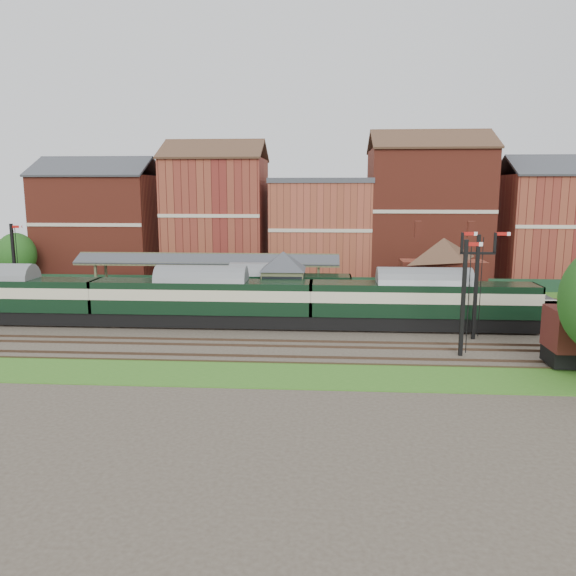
# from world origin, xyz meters

# --- Properties ---
(ground) EXTENTS (160.00, 160.00, 0.00)m
(ground) POSITION_xyz_m (0.00, 0.00, 0.00)
(ground) COLOR #473D33
(ground) RESTS_ON ground
(grass_back) EXTENTS (90.00, 4.50, 0.06)m
(grass_back) POSITION_xyz_m (0.00, 16.00, 0.03)
(grass_back) COLOR #2D6619
(grass_back) RESTS_ON ground
(grass_front) EXTENTS (90.00, 5.00, 0.06)m
(grass_front) POSITION_xyz_m (0.00, -12.00, 0.03)
(grass_front) COLOR #2D6619
(grass_front) RESTS_ON ground
(fence) EXTENTS (90.00, 0.12, 1.50)m
(fence) POSITION_xyz_m (0.00, 18.00, 0.75)
(fence) COLOR #193823
(fence) RESTS_ON ground
(platform) EXTENTS (55.00, 3.40, 1.00)m
(platform) POSITION_xyz_m (-5.00, 9.75, 0.50)
(platform) COLOR #2D2D2D
(platform) RESTS_ON ground
(signal_box) EXTENTS (5.40, 5.40, 6.00)m
(signal_box) POSITION_xyz_m (-3.00, 3.25, 3.19)
(signal_box) COLOR #5D6B4C
(signal_box) RESTS_ON ground
(brick_hut) EXTENTS (3.20, 2.64, 2.94)m
(brick_hut) POSITION_xyz_m (5.00, 3.25, 1.20)
(brick_hut) COLOR maroon
(brick_hut) RESTS_ON ground
(station_building) EXTENTS (8.10, 8.10, 5.90)m
(station_building) POSITION_xyz_m (12.00, 9.75, 3.96)
(station_building) COLOR maroon
(station_building) RESTS_ON platform
(canopy) EXTENTS (26.00, 3.89, 4.08)m
(canopy) POSITION_xyz_m (-11.00, 9.75, 4.58)
(canopy) COLOR #515435
(canopy) RESTS_ON platform
(semaphore_bracket) EXTENTS (3.60, 0.25, 8.18)m
(semaphore_bracket) POSITION_xyz_m (12.04, -2.50, 4.63)
(semaphore_bracket) COLOR black
(semaphore_bracket) RESTS_ON ground
(semaphore_platform_end) EXTENTS (1.23, 0.25, 8.00)m
(semaphore_platform_end) POSITION_xyz_m (-29.98, 8.00, 4.16)
(semaphore_platform_end) COLOR black
(semaphore_platform_end) RESTS_ON ground
(semaphore_siding) EXTENTS (1.23, 0.25, 8.00)m
(semaphore_siding) POSITION_xyz_m (10.02, -7.00, 4.16)
(semaphore_siding) COLOR black
(semaphore_siding) RESTS_ON ground
(town_backdrop) EXTENTS (69.00, 10.00, 16.00)m
(town_backdrop) POSITION_xyz_m (-0.18, 25.00, 7.00)
(town_backdrop) COLOR maroon
(town_backdrop) RESTS_ON ground
(dmu_train) EXTENTS (54.14, 2.85, 4.16)m
(dmu_train) POSITION_xyz_m (-9.51, 0.00, 2.43)
(dmu_train) COLOR black
(dmu_train) RESTS_ON ground
(platform_railcar) EXTENTS (15.99, 2.52, 3.68)m
(platform_railcar) POSITION_xyz_m (-4.94, 6.50, 2.17)
(platform_railcar) COLOR black
(platform_railcar) RESTS_ON ground
(tree_back) EXTENTS (4.38, 4.38, 6.40)m
(tree_back) POSITION_xyz_m (-34.84, 17.01, 3.87)
(tree_back) COLOR #382619
(tree_back) RESTS_ON ground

